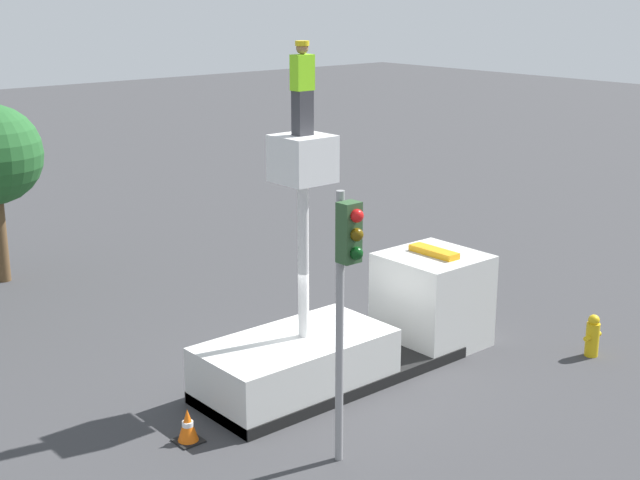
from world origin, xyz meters
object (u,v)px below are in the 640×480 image
object	(u,v)px
worker	(302,88)
traffic_light_pole	(346,276)
bucket_truck	(360,330)
fire_hydrant	(593,336)
traffic_cone_rear	(188,426)

from	to	relation	value
worker	traffic_light_pole	size ratio (longest dim) A/B	0.36
bucket_truck	worker	distance (m)	5.45
bucket_truck	fire_hydrant	distance (m)	5.29
traffic_light_pole	worker	bearing A→B (deg)	64.04
fire_hydrant	traffic_cone_rear	bearing A→B (deg)	164.51
bucket_truck	traffic_cone_rear	bearing A→B (deg)	-175.91
bucket_truck	traffic_light_pole	distance (m)	4.67
traffic_light_pole	fire_hydrant	bearing A→B (deg)	-0.84
fire_hydrant	traffic_cone_rear	size ratio (longest dim) A/B	1.51
bucket_truck	traffic_light_pole	bearing A→B (deg)	-136.61
worker	fire_hydrant	bearing A→B (deg)	-25.12
traffic_light_pole	traffic_cone_rear	world-z (taller)	traffic_light_pole
traffic_cone_rear	fire_hydrant	bearing A→B (deg)	-15.49
traffic_cone_rear	worker	bearing A→B (deg)	6.20
traffic_light_pole	fire_hydrant	size ratio (longest dim) A/B	4.93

